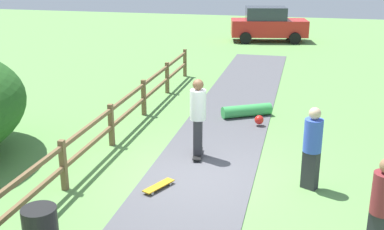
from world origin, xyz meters
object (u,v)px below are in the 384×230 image
Objects in this scene: skater_riding at (198,114)px; skater_fallen at (248,111)px; bystander_maroon at (383,205)px; bystander_blue at (312,145)px; skateboard_loose at (159,186)px; parked_car_red at (268,24)px.

skater_fallen is at bearing 76.28° from skater_riding.
skater_fallen is 7.29m from bystander_maroon.
bystander_maroon is (1.07, -2.30, -0.02)m from bystander_blue.
skateboard_loose is 0.18× the size of parked_car_red.
skater_fallen is at bearing 76.70° from skateboard_loose.
skater_fallen is at bearing 113.65° from bystander_maroon.
bystander_maroon is (3.71, -3.36, -0.14)m from skater_riding.
parked_car_red is (-0.61, 13.89, 0.76)m from skater_fallen.
bystander_maroon is at bearing -42.21° from skater_riding.
skater_fallen is 4.78m from bystander_blue.
skater_riding reaches higher than bystander_maroon.
skater_riding reaches higher than skater_fallen.
bystander_maroon reaches higher than skateboard_loose.
bystander_blue reaches higher than skateboard_loose.
skater_riding is 1.10× the size of bystander_maroon.
bystander_blue is at bearing -67.06° from skater_fallen.
skater_riding is at bearing 137.79° from bystander_maroon.
parked_car_red is at bearing 89.36° from skater_riding.
skater_fallen reaches higher than skateboard_loose.
skater_riding reaches higher than bystander_blue.
skater_riding is 2.85m from bystander_blue.
parked_car_red reaches higher than bystander_maroon.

